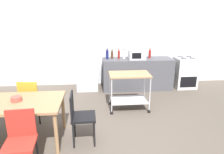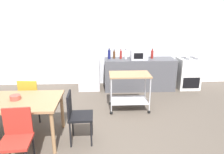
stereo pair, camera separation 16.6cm
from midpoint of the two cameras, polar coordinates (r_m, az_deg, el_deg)
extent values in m
plane|color=brown|center=(3.73, 1.64, -17.44)|extent=(12.00, 12.00, 0.00)
cube|color=white|center=(6.30, -0.50, 11.02)|extent=(8.40, 0.12, 2.90)
cube|color=#4C4C51|center=(6.01, 8.36, 0.81)|extent=(2.00, 0.64, 0.90)
cube|color=#A37A51|center=(3.74, -24.45, -6.21)|extent=(1.50, 0.90, 0.04)
cylinder|color=#A37A51|center=(3.37, -14.75, -14.89)|extent=(0.06, 0.06, 0.71)
cylinder|color=#A37A51|center=(4.04, -12.56, -9.10)|extent=(0.06, 0.06, 0.71)
cube|color=gold|center=(4.50, -20.21, -5.45)|extent=(0.44, 0.44, 0.04)
cube|color=gold|center=(4.27, -21.42, -3.61)|extent=(0.38, 0.07, 0.40)
cylinder|color=black|center=(4.67, -17.17, -7.55)|extent=(0.03, 0.03, 0.45)
cylinder|color=black|center=(4.80, -21.02, -7.29)|extent=(0.03, 0.03, 0.45)
cylinder|color=black|center=(4.39, -18.66, -9.35)|extent=(0.03, 0.03, 0.45)
cylinder|color=black|center=(4.52, -22.72, -9.01)|extent=(0.03, 0.03, 0.45)
cube|color=black|center=(3.52, -7.30, -10.82)|extent=(0.41, 0.41, 0.04)
cube|color=black|center=(3.44, -10.46, -7.60)|extent=(0.04, 0.38, 0.40)
cylinder|color=black|center=(3.49, -4.38, -15.63)|extent=(0.03, 0.03, 0.45)
cylinder|color=black|center=(3.78, -4.41, -12.86)|extent=(0.03, 0.03, 0.45)
cylinder|color=black|center=(3.51, -10.15, -15.67)|extent=(0.03, 0.03, 0.45)
cylinder|color=black|center=(3.80, -9.67, -12.92)|extent=(0.03, 0.03, 0.45)
cube|color=#B72D23|center=(3.11, -23.87, -16.33)|extent=(0.43, 0.43, 0.04)
cube|color=#B72D23|center=(3.15, -23.46, -11.20)|extent=(0.38, 0.06, 0.40)
cylinder|color=black|center=(3.43, -25.41, -18.11)|extent=(0.03, 0.03, 0.45)
cylinder|color=black|center=(3.34, -19.58, -18.40)|extent=(0.03, 0.03, 0.45)
cube|color=white|center=(6.47, 21.05, 0.99)|extent=(0.60, 0.60, 0.90)
cube|color=black|center=(6.26, 21.94, -1.56)|extent=(0.48, 0.01, 0.32)
cylinder|color=#47474C|center=(6.20, 20.82, 4.76)|extent=(0.16, 0.16, 0.02)
cylinder|color=#47474C|center=(6.31, 23.00, 4.71)|extent=(0.16, 0.16, 0.02)
cylinder|color=#47474C|center=(6.42, 20.00, 5.23)|extent=(0.16, 0.16, 0.02)
cylinder|color=#47474C|center=(6.52, 22.11, 5.18)|extent=(0.16, 0.16, 0.02)
cube|color=silver|center=(5.92, -5.62, 3.92)|extent=(0.60, 0.60, 1.55)
cylinder|color=silver|center=(5.59, -3.95, 4.00)|extent=(0.02, 0.02, 0.50)
cube|color=#A37A51|center=(4.55, 5.99, 0.69)|extent=(0.90, 0.56, 0.03)
cube|color=silver|center=(4.76, 5.77, -6.43)|extent=(0.83, 0.52, 0.02)
cylinder|color=silver|center=(4.40, 0.89, -5.11)|extent=(0.02, 0.02, 0.76)
sphere|color=black|center=(4.57, 0.86, -9.94)|extent=(0.07, 0.07, 0.07)
cylinder|color=silver|center=(4.53, 11.59, -4.82)|extent=(0.02, 0.02, 0.76)
sphere|color=black|center=(4.70, 11.29, -9.53)|extent=(0.07, 0.07, 0.07)
cylinder|color=silver|center=(4.87, 0.52, -2.90)|extent=(0.02, 0.02, 0.76)
sphere|color=black|center=(5.02, 0.50, -7.36)|extent=(0.07, 0.07, 0.07)
cylinder|color=silver|center=(4.98, 10.21, -2.70)|extent=(0.02, 0.02, 0.76)
sphere|color=black|center=(5.14, 9.97, -7.06)|extent=(0.07, 0.07, 0.07)
cylinder|color=navy|center=(5.82, 0.03, 6.28)|extent=(0.08, 0.08, 0.25)
cylinder|color=navy|center=(5.79, 0.03, 7.67)|extent=(0.04, 0.04, 0.04)
cylinder|color=black|center=(5.79, 0.03, 7.90)|extent=(0.04, 0.04, 0.01)
cylinder|color=#4C2D19|center=(5.88, 1.41, 6.16)|extent=(0.07, 0.07, 0.20)
cylinder|color=#4C2D19|center=(5.86, 1.42, 7.35)|extent=(0.03, 0.03, 0.05)
cylinder|color=black|center=(5.86, 1.42, 7.62)|extent=(0.03, 0.03, 0.01)
cylinder|color=maroon|center=(5.84, 3.30, 6.16)|extent=(0.06, 0.06, 0.22)
cylinder|color=maroon|center=(5.82, 3.32, 7.48)|extent=(0.03, 0.03, 0.05)
cylinder|color=black|center=(5.81, 3.33, 7.79)|extent=(0.03, 0.03, 0.01)
cylinder|color=silver|center=(5.83, 4.68, 6.10)|extent=(0.08, 0.08, 0.22)
cylinder|color=silver|center=(5.81, 4.71, 7.38)|extent=(0.03, 0.03, 0.04)
cylinder|color=black|center=(5.80, 4.72, 7.66)|extent=(0.04, 0.04, 0.01)
cube|color=silver|center=(5.82, 8.32, 6.15)|extent=(0.46, 0.34, 0.26)
cube|color=black|center=(5.64, 8.25, 5.82)|extent=(0.25, 0.01, 0.16)
cylinder|color=maroon|center=(6.02, 11.90, 6.16)|extent=(0.07, 0.07, 0.23)
cylinder|color=maroon|center=(5.99, 11.97, 7.43)|extent=(0.03, 0.03, 0.04)
cylinder|color=black|center=(5.99, 11.99, 7.69)|extent=(0.04, 0.04, 0.01)
cylinder|color=#B24C3F|center=(3.73, -24.22, -5.25)|extent=(0.17, 0.17, 0.08)
camera|label=1|loc=(0.08, -88.93, 0.33)|focal=32.79mm
camera|label=2|loc=(0.08, 91.07, -0.33)|focal=32.79mm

